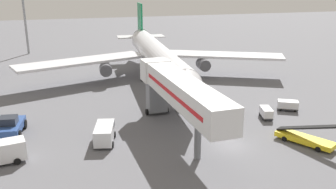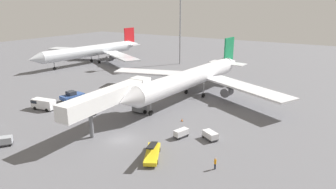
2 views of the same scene
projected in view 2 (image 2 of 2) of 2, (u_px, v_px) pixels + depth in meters
ground_plane at (121, 139)px, 49.88m from camera, size 300.00×300.00×0.00m
airplane_at_gate at (194, 77)px, 71.77m from camera, size 48.84×49.43×12.72m
jet_bridge at (114, 97)px, 54.13m from camera, size 4.04×22.01×7.39m
pushback_tug at (72, 96)px, 69.67m from camera, size 3.52×5.50×2.30m
belt_loader_truck at (152, 153)px, 43.75m from camera, size 4.75×6.52×3.10m
service_van_far_center at (87, 110)px, 60.08m from camera, size 2.94×4.74×2.00m
service_van_near_center at (43, 104)px, 63.78m from camera, size 5.49×2.92×2.25m
baggage_cart_outer_left at (210, 135)px, 49.59m from camera, size 3.11×2.64×1.37m
baggage_cart_far_right at (181, 133)px, 50.41m from camera, size 1.92×2.87×1.40m
baggage_cart_far_left at (4, 141)px, 47.41m from camera, size 2.66×2.82×1.46m
ground_crew_worker_foreground at (215, 163)px, 40.56m from camera, size 0.42×0.42×1.71m
safety_cone_alpha at (182, 120)px, 57.39m from camera, size 0.39×0.39×0.60m
airplane_background at (93, 51)px, 113.40m from camera, size 50.12×50.66×12.18m
apron_light_mast at (180, 6)px, 106.77m from camera, size 2.40×2.40×31.79m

